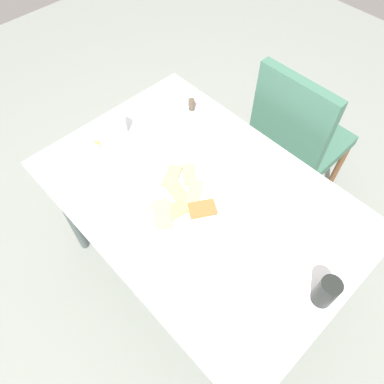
{
  "coord_description": "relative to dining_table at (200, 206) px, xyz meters",
  "views": [
    {
      "loc": [
        0.55,
        -0.56,
        1.88
      ],
      "look_at": [
        -0.01,
        -0.03,
        0.77
      ],
      "focal_mm": 34.13,
      "sensor_mm": 36.0,
      "label": 1
    }
  ],
  "objects": [
    {
      "name": "soda_can",
      "position": [
        0.55,
        0.0,
        0.14
      ],
      "size": [
        0.09,
        0.09,
        0.12
      ],
      "primitive_type": "cylinder",
      "rotation": [
        0.0,
        0.0,
        2.62
      ],
      "color": "black",
      "rests_on": "dining_table"
    },
    {
      "name": "ground_plane",
      "position": [
        0.0,
        0.0,
        -0.66
      ],
      "size": [
        6.0,
        6.0,
        0.0
      ],
      "primitive_type": "plane",
      "color": "gray"
    },
    {
      "name": "pide_platter",
      "position": [
        -0.04,
        -0.07,
        0.09
      ],
      "size": [
        0.3,
        0.31,
        0.03
      ],
      "color": "white",
      "rests_on": "dining_table"
    },
    {
      "name": "drinking_glass",
      "position": [
        -0.47,
        -0.03,
        0.12
      ],
      "size": [
        0.08,
        0.08,
        0.09
      ],
      "primitive_type": "cylinder",
      "color": "silver",
      "rests_on": "dining_table"
    },
    {
      "name": "spoon",
      "position": [
        0.34,
        -0.2,
        0.08
      ],
      "size": [
        0.19,
        0.04,
        0.0
      ],
      "primitive_type": "cube",
      "rotation": [
        0.0,
        0.0,
        -0.14
      ],
      "color": "silver",
      "rests_on": "paper_napkin"
    },
    {
      "name": "dining_table",
      "position": [
        0.0,
        0.0,
        0.0
      ],
      "size": [
        1.23,
        0.84,
        0.74
      ],
      "color": "white",
      "rests_on": "ground_plane"
    },
    {
      "name": "condiment_caddy",
      "position": [
        -0.37,
        0.29,
        0.1
      ],
      "size": [
        0.11,
        0.11,
        0.08
      ],
      "color": "#B2B2B7",
      "rests_on": "dining_table"
    },
    {
      "name": "fork",
      "position": [
        0.34,
        -0.23,
        0.08
      ],
      "size": [
        0.17,
        0.04,
        0.0
      ],
      "primitive_type": "cube",
      "rotation": [
        0.0,
        0.0,
        -0.15
      ],
      "color": "silver",
      "rests_on": "paper_napkin"
    },
    {
      "name": "salad_plate_greens",
      "position": [
        -0.47,
        -0.21,
        0.09
      ],
      "size": [
        0.23,
        0.23,
        0.05
      ],
      "color": "white",
      "rests_on": "dining_table"
    },
    {
      "name": "paper_napkin",
      "position": [
        0.34,
        -0.22,
        0.08
      ],
      "size": [
        0.18,
        0.18,
        0.0
      ],
      "primitive_type": "cube",
      "rotation": [
        0.0,
        0.0,
        0.2
      ],
      "color": "white",
      "rests_on": "dining_table"
    },
    {
      "name": "dining_chair",
      "position": [
        -0.02,
        0.71,
        -0.12
      ],
      "size": [
        0.42,
        0.43,
        0.93
      ],
      "color": "#3B6854",
      "rests_on": "ground_plane"
    }
  ]
}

